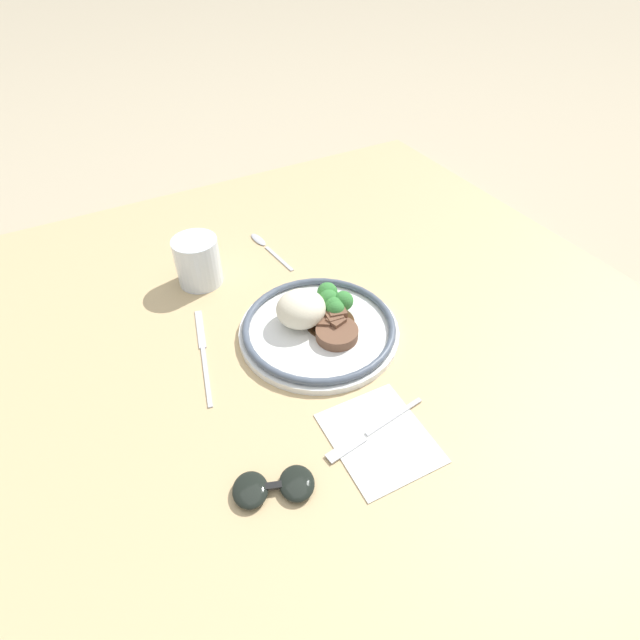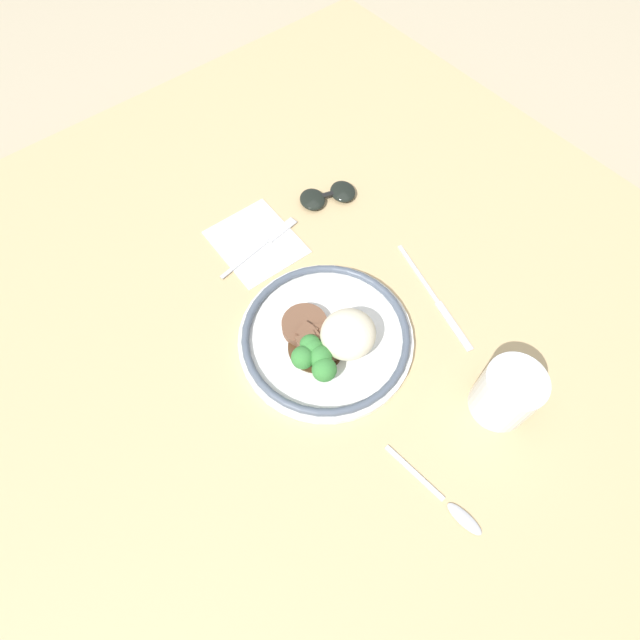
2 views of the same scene
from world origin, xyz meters
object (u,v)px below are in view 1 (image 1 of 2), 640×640
(knife, at_px, (203,351))
(sunglasses, at_px, (274,487))
(fork, at_px, (367,434))
(plate, at_px, (319,323))
(spoon, at_px, (263,244))
(juice_glass, at_px, (198,263))

(knife, bearing_deg, sunglasses, -166.55)
(fork, distance_m, knife, 0.30)
(plate, relative_size, sunglasses, 2.32)
(spoon, relative_size, sunglasses, 1.39)
(juice_glass, bearing_deg, knife, 161.59)
(juice_glass, xyz_separation_m, knife, (-0.18, 0.06, -0.04))
(spoon, bearing_deg, fork, 166.14)
(plate, distance_m, juice_glass, 0.27)
(fork, bearing_deg, spoon, -105.17)
(knife, bearing_deg, spoon, -27.90)
(juice_glass, bearing_deg, fork, -169.38)
(plate, xyz_separation_m, fork, (-0.22, 0.04, -0.02))
(plate, xyz_separation_m, sunglasses, (-0.23, 0.19, -0.01))
(plate, relative_size, juice_glass, 2.93)
(knife, xyz_separation_m, sunglasses, (-0.28, 0.00, 0.01))
(juice_glass, xyz_separation_m, spoon, (0.06, -0.15, -0.04))
(juice_glass, distance_m, sunglasses, 0.47)
(knife, relative_size, spoon, 1.34)
(plate, bearing_deg, sunglasses, 140.04)
(spoon, xyz_separation_m, sunglasses, (-0.52, 0.22, 0.01))
(juice_glass, xyz_separation_m, fork, (-0.45, -0.08, -0.04))
(fork, height_order, knife, fork)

